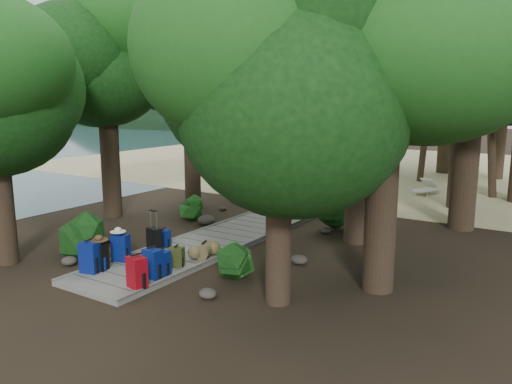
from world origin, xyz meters
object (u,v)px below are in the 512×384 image
Objects in this scene: backpack_left_b at (99,255)px; sun_lounger at (425,187)px; kayak at (299,177)px; backpack_right_a at (137,271)px; backpack_left_c at (121,246)px; backpack_left_d at (163,237)px; backpack_left_a at (90,256)px; backpack_right_b at (153,262)px; duffel_right_khaki at (204,250)px; lone_suitcase_on_sand at (351,184)px; suitcase_on_boardwalk at (154,240)px; backpack_right_c at (162,261)px; backpack_right_d at (177,256)px.

backpack_left_b is 0.38× the size of sun_lounger.
backpack_right_a is at bearing -88.03° from kayak.
backpack_left_c is 1.39m from backpack_left_d.
backpack_left_a reaches higher than backpack_left_b.
backpack_left_b is 0.97× the size of backpack_right_b.
backpack_left_c reaches higher than duffel_right_khaki.
backpack_right_b reaches higher than lone_suitcase_on_sand.
lone_suitcase_on_sand is at bearing 71.03° from backpack_left_d.
backpack_left_c is 1.01× the size of backpack_right_b.
backpack_right_b is 1.68m from duffel_right_khaki.
backpack_left_b is 1.10× the size of suitcase_on_boardwalk.
backpack_right_c is at bearing 14.78° from backpack_left_a.
backpack_left_c reaches higher than backpack_right_c.
lone_suitcase_on_sand is at bearing 71.92° from backpack_left_a.
backpack_right_a is at bearing -103.61° from backpack_right_d.
backpack_left_d is 0.28× the size of sun_lounger.
backpack_right_c is 13.57m from kayak.
backpack_right_a is 13.98m from sun_lounger.
suitcase_on_boardwalk is at bearing -87.66° from backpack_left_d.
backpack_left_c is 13.34m from sun_lounger.
backpack_right_b is at bearing -111.34° from duffel_right_khaki.
backpack_right_d is 0.15× the size of kayak.
backpack_right_a reaches higher than lone_suitcase_on_sand.
backpack_right_d is 12.62m from sun_lounger.
backpack_right_a is at bearing -95.36° from lone_suitcase_on_sand.
backpack_left_b is 1.41m from backpack_right_b.
backpack_left_b is at bearing -166.41° from backpack_right_b.
sun_lounger is at bearing 57.88° from backpack_right_d.
sun_lounger is (2.29, 13.23, -0.16)m from backpack_right_b.
backpack_left_d reaches higher than sun_lounger.
backpack_right_a is (1.56, -1.00, 0.00)m from backpack_left_c.
backpack_left_b is 1.36× the size of backpack_left_d.
duffel_right_khaki reaches higher than kayak.
backpack_right_a reaches higher than backpack_left_d.
backpack_left_d is at bearing -87.07° from sun_lounger.
backpack_right_b reaches higher than kayak.
backpack_right_a is 0.59m from backpack_right_b.
backpack_right_b is at bearing 6.25° from backpack_left_a.
lone_suitcase_on_sand is at bearing 99.83° from suitcase_on_boardwalk.
duffel_right_khaki is at bearing 60.02° from backpack_right_d.
backpack_left_c is at bearing 161.57° from backpack_right_a.
kayak is at bearing 119.11° from backpack_right_a.
kayak is (-3.22, 1.43, -0.17)m from lone_suitcase_on_sand.
kayak is (-2.20, 13.62, -0.27)m from backpack_left_b.
backpack_right_c reaches higher than kayak.
kayak is 5.87m from sun_lounger.
backpack_left_a is 1.07× the size of backpack_left_c.
backpack_right_a is 1.17× the size of suitcase_on_boardwalk.
backpack_left_d is at bearing 129.85° from backpack_right_b.
backpack_right_a is at bearing -107.74° from duffel_right_khaki.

